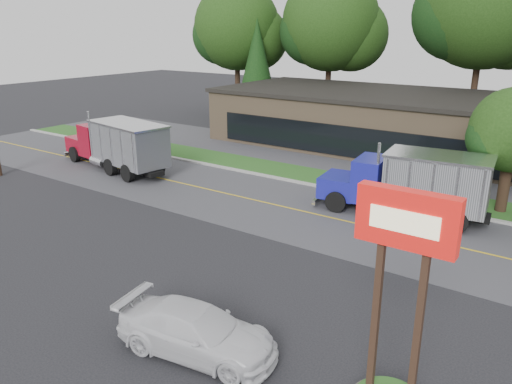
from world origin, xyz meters
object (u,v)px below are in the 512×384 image
bilo_sign (394,350)px  dump_truck_blue (412,183)px  dump_truck_red (118,144)px  rally_car (197,331)px

bilo_sign → dump_truck_blue: bearing=106.6°
dump_truck_red → dump_truck_blue: same height
bilo_sign → dump_truck_red: bilo_sign is taller
dump_truck_red → rally_car: 21.25m
dump_truck_red → dump_truck_blue: (18.92, 2.55, -0.01)m
bilo_sign → rally_car: (-5.61, -0.64, -1.31)m
bilo_sign → dump_truck_blue: 14.57m
bilo_sign → dump_truck_blue: bilo_sign is taller
dump_truck_red → rally_car: size_ratio=2.02×
bilo_sign → rally_car: bearing=-173.5°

